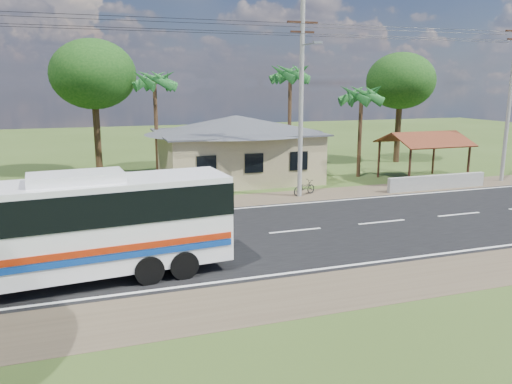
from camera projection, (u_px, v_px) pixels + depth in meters
The scene contains 13 objects.
ground at pixel (295, 231), 22.52m from camera, with size 120.00×120.00×0.00m, color #334819.
road at pixel (295, 231), 22.52m from camera, with size 120.00×16.00×0.03m.
house at pixel (236, 141), 34.31m from camera, with size 12.40×10.00×5.00m.
waiting_shed at pixel (424, 140), 33.83m from camera, with size 5.20×4.48×3.35m.
concrete_barrier at pixel (437, 182), 31.33m from camera, with size 7.00×0.30×0.90m, color #9E9E99.
utility_poles at pixel (296, 97), 28.12m from camera, with size 32.80×2.22×11.00m.
palm_near at pixel (362, 95), 34.43m from camera, with size 2.80×2.80×6.70m.
palm_mid at pixel (290, 75), 37.21m from camera, with size 2.80×2.80×8.20m.
palm_far at pixel (154, 81), 34.68m from camera, with size 2.80×2.80×7.70m.
tree_behind_house at pixel (93, 75), 35.21m from camera, with size 6.00×6.00×9.61m.
tree_behind_shed at pixel (401, 81), 40.87m from camera, with size 5.60×5.60×9.02m.
coach_bus at pixel (47, 224), 16.00m from camera, with size 12.12×3.60×3.71m.
motorcycle at pixel (304, 188), 29.74m from camera, with size 0.58×1.68×0.88m, color black.
Camera 1 is at (-8.53, -19.95, 6.54)m, focal length 35.00 mm.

